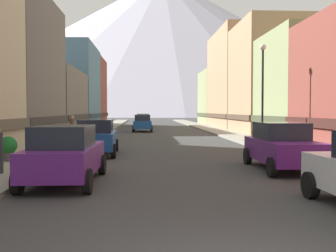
{
  "coord_description": "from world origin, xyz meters",
  "views": [
    {
      "loc": [
        -1.37,
        -4.49,
        2.24
      ],
      "look_at": [
        0.47,
        26.96,
        1.0
      ],
      "focal_mm": 42.66,
      "sensor_mm": 36.0,
      "label": 1
    }
  ],
  "objects_px": {
    "car_right_1": "(282,146)",
    "car_left_1": "(96,137)",
    "car_left_0": "(65,154)",
    "car_driving_0": "(143,120)",
    "car_driving_1": "(142,123)",
    "potted_plant_0": "(8,147)",
    "streetlamp_right": "(263,80)",
    "pedestrian_1": "(72,129)"
  },
  "relations": [
    {
      "from": "potted_plant_0",
      "to": "pedestrian_1",
      "type": "distance_m",
      "value": 10.55
    },
    {
      "from": "car_left_0",
      "to": "car_driving_1",
      "type": "distance_m",
      "value": 30.01
    },
    {
      "from": "car_right_1",
      "to": "potted_plant_0",
      "type": "height_order",
      "value": "car_right_1"
    },
    {
      "from": "car_driving_0",
      "to": "pedestrian_1",
      "type": "bearing_deg",
      "value": -99.94
    },
    {
      "from": "car_right_1",
      "to": "car_left_1",
      "type": "bearing_deg",
      "value": 144.25
    },
    {
      "from": "car_driving_1",
      "to": "car_left_0",
      "type": "bearing_deg",
      "value": -94.21
    },
    {
      "from": "car_left_1",
      "to": "car_right_1",
      "type": "height_order",
      "value": "same"
    },
    {
      "from": "car_left_1",
      "to": "streetlamp_right",
      "type": "distance_m",
      "value": 9.92
    },
    {
      "from": "car_driving_1",
      "to": "car_left_1",
      "type": "bearing_deg",
      "value": -95.7
    },
    {
      "from": "car_driving_1",
      "to": "pedestrian_1",
      "type": "relative_size",
      "value": 2.54
    },
    {
      "from": "car_driving_0",
      "to": "potted_plant_0",
      "type": "xyz_separation_m",
      "value": [
        -5.4,
        -37.04,
        -0.17
      ]
    },
    {
      "from": "car_left_0",
      "to": "car_driving_1",
      "type": "relative_size",
      "value": 1.01
    },
    {
      "from": "pedestrian_1",
      "to": "car_left_1",
      "type": "bearing_deg",
      "value": -70.9
    },
    {
      "from": "pedestrian_1",
      "to": "streetlamp_right",
      "type": "distance_m",
      "value": 12.92
    },
    {
      "from": "car_left_1",
      "to": "streetlamp_right",
      "type": "height_order",
      "value": "streetlamp_right"
    },
    {
      "from": "car_right_1",
      "to": "car_driving_1",
      "type": "height_order",
      "value": "same"
    },
    {
      "from": "car_driving_0",
      "to": "car_driving_1",
      "type": "xyz_separation_m",
      "value": [
        0.0,
        -11.56,
        0.0
      ]
    },
    {
      "from": "car_left_0",
      "to": "car_right_1",
      "type": "xyz_separation_m",
      "value": [
        7.6,
        2.42,
        0.0
      ]
    },
    {
      "from": "car_driving_0",
      "to": "car_right_1",
      "type": "bearing_deg",
      "value": -82.13
    },
    {
      "from": "car_driving_1",
      "to": "potted_plant_0",
      "type": "height_order",
      "value": "car_driving_1"
    },
    {
      "from": "car_right_1",
      "to": "car_driving_1",
      "type": "relative_size",
      "value": 1.0
    },
    {
      "from": "potted_plant_0",
      "to": "streetlamp_right",
      "type": "height_order",
      "value": "streetlamp_right"
    },
    {
      "from": "car_driving_0",
      "to": "streetlamp_right",
      "type": "relative_size",
      "value": 0.75
    },
    {
      "from": "car_driving_0",
      "to": "streetlamp_right",
      "type": "distance_m",
      "value": 32.25
    },
    {
      "from": "car_left_0",
      "to": "streetlamp_right",
      "type": "xyz_separation_m",
      "value": [
        9.15,
        10.15,
        3.09
      ]
    },
    {
      "from": "car_driving_0",
      "to": "pedestrian_1",
      "type": "height_order",
      "value": "pedestrian_1"
    },
    {
      "from": "car_driving_1",
      "to": "potted_plant_0",
      "type": "bearing_deg",
      "value": -101.97
    },
    {
      "from": "car_right_1",
      "to": "car_driving_0",
      "type": "relative_size",
      "value": 1.0
    },
    {
      "from": "car_right_1",
      "to": "pedestrian_1",
      "type": "height_order",
      "value": "pedestrian_1"
    },
    {
      "from": "pedestrian_1",
      "to": "car_driving_0",
      "type": "bearing_deg",
      "value": 80.06
    },
    {
      "from": "car_right_1",
      "to": "streetlamp_right",
      "type": "bearing_deg",
      "value": 78.67
    },
    {
      "from": "car_left_0",
      "to": "streetlamp_right",
      "type": "relative_size",
      "value": 0.76
    },
    {
      "from": "car_left_1",
      "to": "car_driving_0",
      "type": "relative_size",
      "value": 1.01
    },
    {
      "from": "car_left_1",
      "to": "car_left_0",
      "type": "bearing_deg",
      "value": -90.02
    },
    {
      "from": "car_left_0",
      "to": "streetlamp_right",
      "type": "height_order",
      "value": "streetlamp_right"
    },
    {
      "from": "car_left_1",
      "to": "streetlamp_right",
      "type": "xyz_separation_m",
      "value": [
        9.15,
        2.26,
        3.09
      ]
    },
    {
      "from": "car_driving_1",
      "to": "potted_plant_0",
      "type": "relative_size",
      "value": 4.31
    },
    {
      "from": "car_driving_0",
      "to": "car_left_1",
      "type": "bearing_deg",
      "value": -93.74
    },
    {
      "from": "car_left_1",
      "to": "car_driving_0",
      "type": "bearing_deg",
      "value": 86.26
    },
    {
      "from": "potted_plant_0",
      "to": "streetlamp_right",
      "type": "relative_size",
      "value": 0.17
    },
    {
      "from": "car_left_1",
      "to": "car_driving_1",
      "type": "bearing_deg",
      "value": 84.3
    },
    {
      "from": "potted_plant_0",
      "to": "pedestrian_1",
      "type": "bearing_deg",
      "value": 85.92
    }
  ]
}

